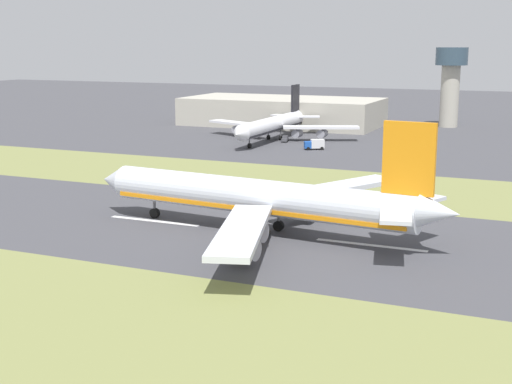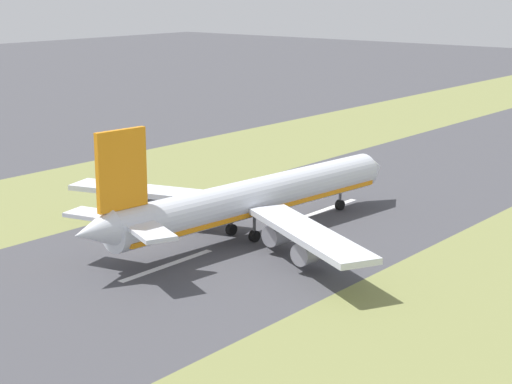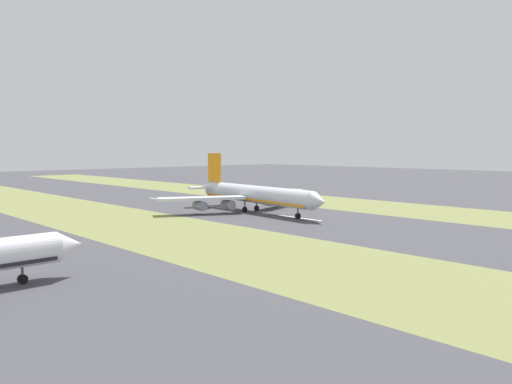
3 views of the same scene
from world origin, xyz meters
name	(u,v)px [view 3 (image 3 of 3)]	position (x,y,z in m)	size (l,w,h in m)	color
ground_plane	(264,213)	(0.00, 0.00, 0.00)	(800.00, 800.00, 0.00)	#424247
grass_median_west	(344,203)	(-45.00, 0.00, 0.00)	(40.00, 600.00, 0.01)	olive
grass_median_east	(149,227)	(45.00, 0.00, 0.00)	(40.00, 600.00, 0.01)	olive
centreline_dash_near	(161,199)	(0.00, -64.00, 0.01)	(1.20, 18.00, 0.01)	silver
centreline_dash_mid	(220,207)	(0.00, -24.00, 0.01)	(1.20, 18.00, 0.01)	silver
centreline_dash_far	(299,218)	(0.00, 16.00, 0.01)	(1.20, 18.00, 0.01)	silver
airplane_main_jet	(253,194)	(-0.08, -5.90, 6.02)	(63.85, 67.22, 20.20)	silver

